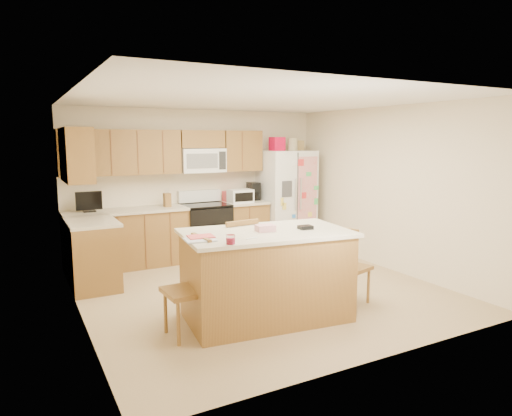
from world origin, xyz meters
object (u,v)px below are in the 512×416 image
refrigerator (286,199)px  windsor_chair_back (236,264)px  stove (205,230)px  windsor_chair_left (188,290)px  island (266,275)px  windsor_chair_right (349,267)px

refrigerator → windsor_chair_back: 3.06m
stove → windsor_chair_left: 3.16m
stove → windsor_chair_left: bearing=-115.0°
stove → island: size_ratio=0.58×
refrigerator → windsor_chair_back: refrigerator is taller
windsor_chair_left → windsor_chair_right: bearing=-1.1°
stove → refrigerator: bearing=-2.3°
windsor_chair_back → windsor_chair_right: windsor_chair_back is taller
windsor_chair_left → windsor_chair_right: (2.05, -0.04, -0.03)m
stove → island: 2.86m
stove → windsor_chair_right: size_ratio=1.16×
windsor_chair_right → island: bearing=176.5°
windsor_chair_left → windsor_chair_back: windsor_chair_back is taller
island → windsor_chair_right: bearing=-3.5°
windsor_chair_left → windsor_chair_back: size_ratio=0.97×
island → windsor_chair_right: (1.13, -0.07, -0.05)m
island → windsor_chair_back: (-0.10, 0.57, -0.00)m
island → windsor_chair_left: size_ratio=1.90×
stove → refrigerator: (1.57, -0.06, 0.45)m
stove → island: (-0.41, -2.83, 0.03)m
windsor_chair_back → island: bearing=-79.6°
windsor_chair_left → windsor_chair_back: (0.82, 0.60, 0.02)m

